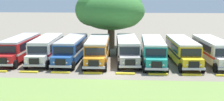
# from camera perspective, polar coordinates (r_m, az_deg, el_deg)

# --- Properties ---
(ground_plane) EXTENTS (220.00, 220.00, 0.00)m
(ground_plane) POSITION_cam_1_polar(r_m,az_deg,el_deg) (31.63, -0.55, -4.28)
(ground_plane) COLOR slate
(foreground_grass_strip) EXTENTS (80.00, 9.34, 0.01)m
(foreground_grass_strip) POSITION_cam_1_polar(r_m,az_deg,el_deg) (24.74, -1.87, -8.53)
(foreground_grass_strip) COLOR olive
(foreground_grass_strip) RESTS_ON ground_plane
(parked_bus_slot_0) EXTENTS (2.84, 10.86, 2.82)m
(parked_bus_slot_0) POSITION_cam_1_polar(r_m,az_deg,el_deg) (39.65, -17.12, 0.61)
(parked_bus_slot_0) COLOR red
(parked_bus_slot_0) RESTS_ON ground_plane
(parked_bus_slot_1) EXTENTS (3.07, 10.89, 2.82)m
(parked_bus_slot_1) POSITION_cam_1_polar(r_m,az_deg,el_deg) (38.55, -12.36, 0.56)
(parked_bus_slot_1) COLOR silver
(parked_bus_slot_1) RESTS_ON ground_plane
(parked_bus_slot_2) EXTENTS (2.76, 10.85, 2.82)m
(parked_bus_slot_2) POSITION_cam_1_polar(r_m,az_deg,el_deg) (37.57, -7.73, 0.45)
(parked_bus_slot_2) COLOR #23519E
(parked_bus_slot_2) RESTS_ON ground_plane
(parked_bus_slot_3) EXTENTS (3.03, 10.89, 2.82)m
(parked_bus_slot_3) POSITION_cam_1_polar(r_m,az_deg,el_deg) (36.76, -2.72, 0.32)
(parked_bus_slot_3) COLOR orange
(parked_bus_slot_3) RESTS_ON ground_plane
(parked_bus_slot_4) EXTENTS (3.32, 10.94, 2.82)m
(parked_bus_slot_4) POSITION_cam_1_polar(r_m,az_deg,el_deg) (37.21, 2.96, 0.44)
(parked_bus_slot_4) COLOR #9E9993
(parked_bus_slot_4) RESTS_ON ground_plane
(parked_bus_slot_5) EXTENTS (2.68, 10.84, 2.82)m
(parked_bus_slot_5) POSITION_cam_1_polar(r_m,az_deg,el_deg) (36.45, 7.85, 0.14)
(parked_bus_slot_5) COLOR teal
(parked_bus_slot_5) RESTS_ON ground_plane
(parked_bus_slot_6) EXTENTS (3.14, 10.90, 2.82)m
(parked_bus_slot_6) POSITION_cam_1_polar(r_m,az_deg,el_deg) (37.16, 13.26, 0.16)
(parked_bus_slot_6) COLOR yellow
(parked_bus_slot_6) RESTS_ON ground_plane
(parked_bus_slot_7) EXTENTS (3.24, 10.92, 2.82)m
(parked_bus_slot_7) POSITION_cam_1_polar(r_m,az_deg,el_deg) (38.19, 18.58, 0.16)
(parked_bus_slot_7) COLOR silver
(parked_bus_slot_7) RESTS_ON ground_plane
(curb_wheelstop_1) EXTENTS (2.00, 0.36, 0.15)m
(curb_wheelstop_1) POSITION_cam_1_polar(r_m,az_deg,el_deg) (32.95, -15.59, -3.94)
(curb_wheelstop_1) COLOR yellow
(curb_wheelstop_1) RESTS_ON ground_plane
(curb_wheelstop_2) EXTENTS (2.00, 0.36, 0.15)m
(curb_wheelstop_2) POSITION_cam_1_polar(r_m,az_deg,el_deg) (31.98, -9.81, -4.14)
(curb_wheelstop_2) COLOR yellow
(curb_wheelstop_2) RESTS_ON ground_plane
(curb_wheelstop_3) EXTENTS (2.00, 0.36, 0.15)m
(curb_wheelstop_3) POSITION_cam_1_polar(r_m,az_deg,el_deg) (31.35, -3.73, -4.30)
(curb_wheelstop_3) COLOR yellow
(curb_wheelstop_3) RESTS_ON ground_plane
(curb_wheelstop_4) EXTENTS (2.00, 0.36, 0.15)m
(curb_wheelstop_4) POSITION_cam_1_polar(r_m,az_deg,el_deg) (31.09, 2.53, -4.41)
(curb_wheelstop_4) COLOR yellow
(curb_wheelstop_4) RESTS_ON ground_plane
(curb_wheelstop_5) EXTENTS (2.00, 0.36, 0.15)m
(curb_wheelstop_5) POSITION_cam_1_polar(r_m,az_deg,el_deg) (31.20, 8.82, -4.48)
(curb_wheelstop_5) COLOR yellow
(curb_wheelstop_5) RESTS_ON ground_plane
(curb_wheelstop_6) EXTENTS (2.00, 0.36, 0.15)m
(curb_wheelstop_6) POSITION_cam_1_polar(r_m,az_deg,el_deg) (31.67, 15.00, -4.49)
(curb_wheelstop_6) COLOR yellow
(curb_wheelstop_6) RESTS_ON ground_plane
(broad_shade_tree) EXTENTS (10.41, 9.75, 8.55)m
(broad_shade_tree) POSITION_cam_1_polar(r_m,az_deg,el_deg) (45.96, -0.09, 7.58)
(broad_shade_tree) COLOR brown
(broad_shade_tree) RESTS_ON ground_plane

